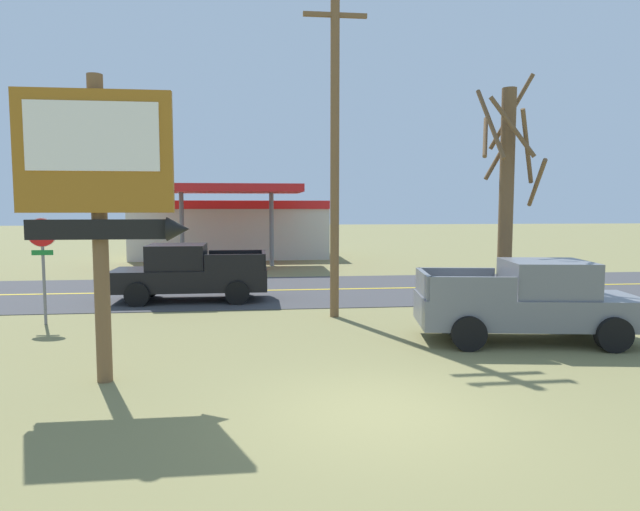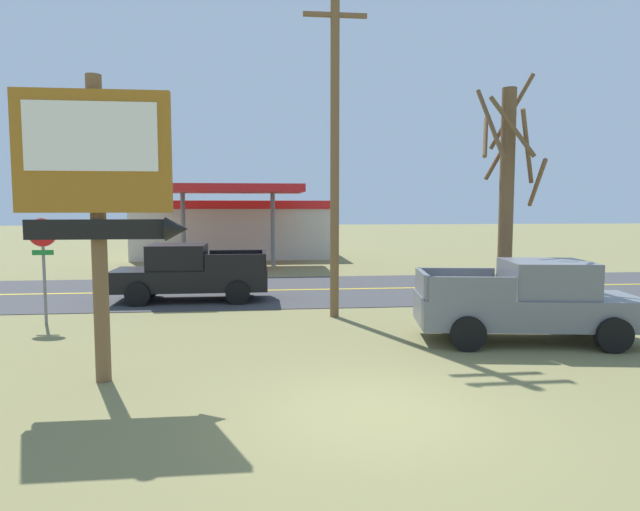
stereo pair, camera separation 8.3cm
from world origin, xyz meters
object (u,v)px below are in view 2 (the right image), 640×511
object	(u,v)px
stop_sign	(43,251)
gas_station	(233,227)
motel_sign	(99,181)
pickup_grey_parked_on_lawn	(529,302)
bare_tree	(507,196)
utility_pole	(335,135)
pickup_black_on_road	(190,273)

from	to	relation	value
stop_sign	gas_station	xyz separation A→B (m)	(4.24, 20.17, -0.08)
motel_sign	pickup_grey_parked_on_lawn	size ratio (longest dim) A/B	1.03
bare_tree	utility_pole	bearing A→B (deg)	166.26
utility_pole	pickup_grey_parked_on_lawn	xyz separation A→B (m)	(4.27, -3.49, -4.34)
motel_sign	stop_sign	xyz separation A→B (m)	(-3.05, 5.50, -1.68)
pickup_grey_parked_on_lawn	pickup_black_on_road	size ratio (longest dim) A/B	1.05
bare_tree	pickup_black_on_road	size ratio (longest dim) A/B	1.34
stop_sign	bare_tree	size ratio (longest dim) A/B	0.42
gas_station	pickup_black_on_road	world-z (taller)	gas_station
pickup_grey_parked_on_lawn	utility_pole	bearing A→B (deg)	140.80
pickup_grey_parked_on_lawn	pickup_black_on_road	bearing A→B (deg)	142.67
motel_sign	gas_station	bearing A→B (deg)	87.34
motel_sign	bare_tree	bearing A→B (deg)	24.98
pickup_black_on_road	pickup_grey_parked_on_lawn	bearing A→B (deg)	-37.33
utility_pole	gas_station	xyz separation A→B (m)	(-3.85, 19.99, -3.36)
motel_sign	utility_pole	bearing A→B (deg)	48.43
utility_pole	pickup_black_on_road	bearing A→B (deg)	144.51
bare_tree	gas_station	bearing A→B (deg)	112.03
stop_sign	pickup_black_on_road	xyz separation A→B (m)	(3.50, 3.47, -1.06)
stop_sign	utility_pole	size ratio (longest dim) A/B	0.30
stop_sign	gas_station	distance (m)	20.62
bare_tree	pickup_grey_parked_on_lawn	bearing A→B (deg)	-100.32
bare_tree	gas_station	world-z (taller)	bare_tree
gas_station	pickup_grey_parked_on_lawn	world-z (taller)	gas_station
stop_sign	gas_station	bearing A→B (deg)	78.12
stop_sign	pickup_grey_parked_on_lawn	distance (m)	12.85
stop_sign	pickup_black_on_road	size ratio (longest dim) A/B	0.57
gas_station	bare_tree	bearing A→B (deg)	-67.97
stop_sign	gas_station	world-z (taller)	gas_station
utility_pole	stop_sign	bearing A→B (deg)	-178.67
motel_sign	pickup_black_on_road	distance (m)	9.39
utility_pole	bare_tree	bearing A→B (deg)	-13.74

